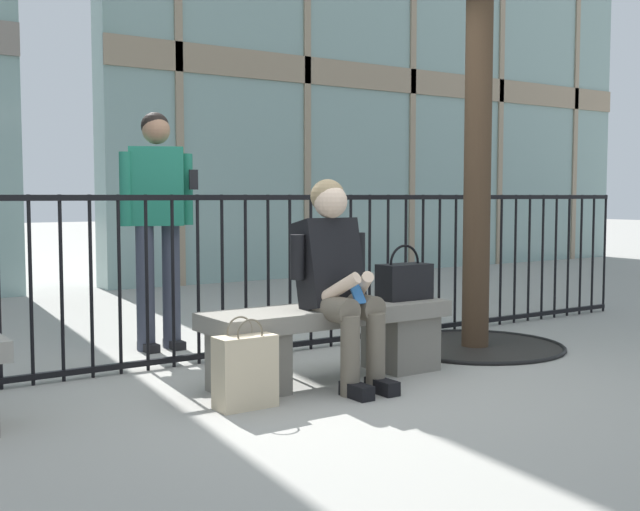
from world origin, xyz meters
TOP-DOWN VIEW (x-y plane):
  - ground_plane at (0.00, 0.00)m, footprint 60.00×60.00m
  - stone_bench at (0.00, 0.00)m, footprint 1.60×0.44m
  - seated_person_with_phone at (-0.03, -0.13)m, footprint 0.52×0.66m
  - handbag_on_bench at (0.58, -0.01)m, footprint 0.35×0.18m
  - shopping_bag at (-0.73, -0.27)m, footprint 0.32×0.16m
  - bystander_at_railing at (-0.46, 1.50)m, footprint 0.55×0.36m
  - plaza_railing at (0.00, 0.87)m, footprint 7.71×0.04m

SIDE VIEW (x-z plane):
  - ground_plane at x=0.00m, z-range 0.00..0.00m
  - shopping_bag at x=-0.73m, z-range -0.04..0.44m
  - stone_bench at x=0.00m, z-range 0.05..0.50m
  - plaza_railing at x=0.00m, z-range 0.01..1.13m
  - handbag_on_bench at x=0.58m, z-range 0.39..0.75m
  - seated_person_with_phone at x=-0.03m, z-range 0.04..1.26m
  - bystander_at_railing at x=-0.46m, z-range 0.15..1.86m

